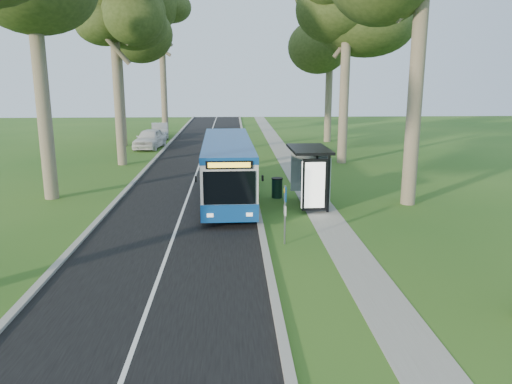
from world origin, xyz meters
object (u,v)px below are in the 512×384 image
litter_bin (277,188)px  bus_shelter (313,167)px  bus_stop_sign (285,207)px  bus (228,168)px  car_silver (160,131)px  car_white (150,139)px

litter_bin → bus_shelter: bearing=-54.2°
bus_stop_sign → litter_bin: bus_stop_sign is taller
bus → car_silver: 26.73m
bus_stop_sign → bus_shelter: bearing=66.5°
litter_bin → car_silver: car_silver is taller
bus → car_white: 19.75m
bus → car_white: bearing=109.2°
bus → bus_shelter: 4.66m
car_white → litter_bin: bearing=-55.9°
litter_bin → car_silver: (-9.63, 25.87, 0.22)m
litter_bin → car_white: bearing=117.0°
bus_stop_sign → litter_bin: (0.37, 7.34, -0.89)m
bus_stop_sign → litter_bin: bearing=83.4°
bus_stop_sign → bus_shelter: 5.60m
bus → bus_shelter: (4.08, -2.21, 0.45)m
car_white → car_silver: car_white is taller
bus → car_silver: bus is taller
bus_stop_sign → car_white: 27.49m
bus_stop_sign → car_silver: 34.49m
bus_stop_sign → car_silver: (-9.26, 33.21, -0.67)m
bus_shelter → litter_bin: size_ratio=3.20×
bus → bus_stop_sign: (2.19, -7.45, -0.13)m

